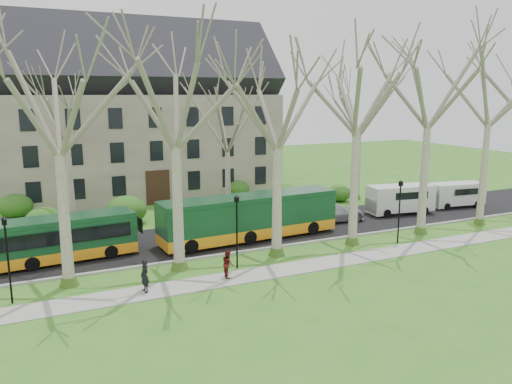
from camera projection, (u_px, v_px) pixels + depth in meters
ground at (315, 250)px, 32.84m from camera, size 120.00×120.00×0.00m
sidewalk at (337, 261)px, 30.61m from camera, size 70.00×2.00×0.06m
road at (277, 229)px, 37.73m from camera, size 80.00×8.00×0.06m
curb at (304, 243)px, 34.16m from camera, size 80.00×0.25×0.14m
building at (141, 114)px, 50.17m from camera, size 26.50×12.20×16.00m
tree_row_verge at (315, 144)px, 31.74m from camera, size 49.00×7.00×14.00m
tree_row_far at (233, 145)px, 40.92m from camera, size 33.00×7.00×12.00m
lamp_row at (325, 216)px, 31.45m from camera, size 36.22×0.22×4.30m
hedges at (185, 201)px, 43.19m from camera, size 30.60×8.60×2.00m
bus_lead at (39, 241)px, 29.79m from camera, size 11.44×3.30×2.82m
bus_follow at (250, 216)px, 34.96m from camera, size 13.02×3.46×3.22m
sedan at (333, 212)px, 39.83m from camera, size 5.34×2.32×1.53m
van_a at (400, 200)px, 42.33m from camera, size 5.83×2.85×2.44m
van_b at (456, 195)px, 44.94m from camera, size 5.18×2.46×2.17m
pedestrian_a at (145, 276)px, 25.66m from camera, size 0.55×0.71×1.74m
pedestrian_b at (228, 264)px, 27.76m from camera, size 0.69×0.83×1.55m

